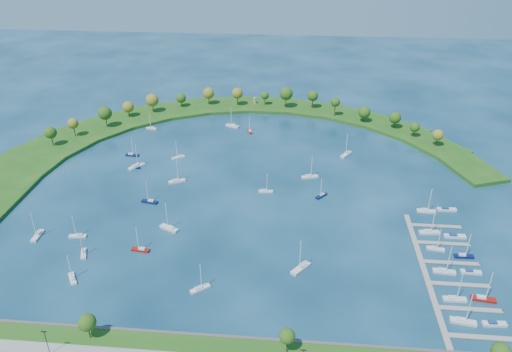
# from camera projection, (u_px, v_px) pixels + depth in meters

# --- Properties ---
(ground) EXTENTS (700.00, 700.00, 0.00)m
(ground) POSITION_uv_depth(u_px,v_px,m) (246.00, 187.00, 253.84)
(ground) COLOR #06273C
(ground) RESTS_ON ground
(breakwater) EXTENTS (286.74, 247.64, 2.00)m
(breakwater) POSITION_uv_depth(u_px,v_px,m) (179.00, 143.00, 299.64)
(breakwater) COLOR #1C4F15
(breakwater) RESTS_ON ground
(breakwater_trees) EXTENTS (234.56, 87.24, 15.17)m
(breakwater_trees) POSITION_uv_depth(u_px,v_px,m) (235.00, 106.00, 328.81)
(breakwater_trees) COLOR #382314
(breakwater_trees) RESTS_ON breakwater
(harbor_tower) EXTENTS (2.60, 2.60, 4.23)m
(harbor_tower) POSITION_uv_depth(u_px,v_px,m) (255.00, 100.00, 356.29)
(harbor_tower) COLOR gray
(harbor_tower) RESTS_ON breakwater
(dock_system) EXTENTS (24.28, 82.00, 1.60)m
(dock_system) POSITION_uv_depth(u_px,v_px,m) (444.00, 273.00, 193.57)
(dock_system) COLOR gray
(dock_system) RESTS_ON ground
(moored_boat_0) EXTENTS (4.46, 7.57, 10.74)m
(moored_boat_0) POSITION_uv_depth(u_px,v_px,m) (84.00, 253.00, 203.84)
(moored_boat_0) COLOR silver
(moored_boat_0) RESTS_ON ground
(moored_boat_1) EXTENTS (5.89, 7.61, 11.24)m
(moored_boat_1) POSITION_uv_depth(u_px,v_px,m) (72.00, 278.00, 189.95)
(moored_boat_1) COLOR silver
(moored_boat_1) RESTS_ON ground
(moored_boat_2) EXTENTS (7.58, 6.71, 11.67)m
(moored_boat_2) POSITION_uv_depth(u_px,v_px,m) (200.00, 288.00, 184.91)
(moored_boat_2) COLOR silver
(moored_boat_2) RESTS_ON ground
(moored_boat_3) EXTENTS (8.16, 9.27, 14.25)m
(moored_boat_3) POSITION_uv_depth(u_px,v_px,m) (137.00, 166.00, 272.37)
(moored_boat_3) COLOR silver
(moored_boat_3) RESTS_ON ground
(moored_boat_4) EXTENTS (9.20, 4.90, 13.02)m
(moored_boat_4) POSITION_uv_depth(u_px,v_px,m) (310.00, 176.00, 262.04)
(moored_boat_4) COLOR silver
(moored_boat_4) RESTS_ON ground
(moored_boat_5) EXTENTS (7.35, 2.46, 10.64)m
(moored_boat_5) POSITION_uv_depth(u_px,v_px,m) (266.00, 191.00, 248.84)
(moored_boat_5) COLOR silver
(moored_boat_5) RESTS_ON ground
(moored_boat_6) EXTENTS (7.94, 2.75, 11.46)m
(moored_boat_6) POSITION_uv_depth(u_px,v_px,m) (132.00, 155.00, 285.34)
(moored_boat_6) COLOR #0A1242
(moored_boat_6) RESTS_ON ground
(moored_boat_7) EXTENTS (7.46, 6.04, 11.15)m
(moored_boat_7) POSITION_uv_depth(u_px,v_px,m) (178.00, 157.00, 282.78)
(moored_boat_7) COLOR silver
(moored_boat_7) RESTS_ON ground
(moored_boat_8) EXTENTS (9.35, 6.43, 13.49)m
(moored_boat_8) POSITION_uv_depth(u_px,v_px,m) (169.00, 228.00, 219.79)
(moored_boat_8) COLOR silver
(moored_boat_8) RESTS_ON ground
(moored_boat_9) EXTENTS (3.94, 7.47, 10.58)m
(moored_boat_9) POSITION_uv_depth(u_px,v_px,m) (138.00, 165.00, 273.95)
(moored_boat_9) COLOR #0A1242
(moored_boat_9) RESTS_ON ground
(moored_boat_10) EXTENTS (2.49, 8.70, 12.77)m
(moored_boat_10) POSITION_uv_depth(u_px,v_px,m) (38.00, 235.00, 214.97)
(moored_boat_10) COLOR silver
(moored_boat_10) RESTS_ON ground
(moored_boat_11) EXTENTS (7.68, 2.93, 11.02)m
(moored_boat_11) POSITION_uv_depth(u_px,v_px,m) (78.00, 235.00, 214.74)
(moored_boat_11) COLOR silver
(moored_boat_11) RESTS_ON ground
(moored_boat_12) EXTENTS (6.22, 6.70, 10.51)m
(moored_boat_12) POSITION_uv_depth(u_px,v_px,m) (321.00, 195.00, 244.87)
(moored_boat_12) COLOR #0A1242
(moored_boat_12) RESTS_ON ground
(moored_boat_13) EXTENTS (7.29, 3.11, 10.38)m
(moored_boat_13) POSITION_uv_depth(u_px,v_px,m) (152.00, 128.00, 320.23)
(moored_boat_13) COLOR silver
(moored_boat_13) RESTS_ON ground
(moored_boat_14) EXTENTS (7.44, 9.19, 13.74)m
(moored_boat_14) POSITION_uv_depth(u_px,v_px,m) (346.00, 154.00, 285.98)
(moored_boat_14) COLOR silver
(moored_boat_14) RESTS_ON ground
(moored_boat_15) EXTENTS (9.48, 6.16, 13.57)m
(moored_boat_15) POSITION_uv_depth(u_px,v_px,m) (233.00, 125.00, 323.39)
(moored_boat_15) COLOR silver
(moored_boat_15) RESTS_ON ground
(moored_boat_16) EXTENTS (8.23, 9.40, 14.42)m
(moored_boat_16) POSITION_uv_depth(u_px,v_px,m) (301.00, 267.00, 195.36)
(moored_boat_16) COLOR silver
(moored_boat_16) RESTS_ON ground
(moored_boat_17) EXTENTS (4.14, 7.41, 10.50)m
(moored_boat_17) POSITION_uv_depth(u_px,v_px,m) (250.00, 131.00, 315.97)
(moored_boat_17) COLOR maroon
(moored_boat_17) RESTS_ON ground
(moored_boat_18) EXTENTS (9.04, 6.21, 13.04)m
(moored_boat_18) POSITION_uv_depth(u_px,v_px,m) (177.00, 181.00, 257.77)
(moored_boat_18) COLOR silver
(moored_boat_18) RESTS_ON ground
(moored_boat_19) EXTENTS (8.01, 3.07, 11.49)m
(moored_boat_19) POSITION_uv_depth(u_px,v_px,m) (140.00, 249.00, 206.08)
(moored_boat_19) COLOR maroon
(moored_boat_19) RESTS_ON ground
(moored_boat_20) EXTENTS (8.30, 3.68, 11.80)m
(moored_boat_20) POSITION_uv_depth(u_px,v_px,m) (150.00, 201.00, 239.95)
(moored_boat_20) COLOR #0A1242
(moored_boat_20) RESTS_ON ground
(docked_boat_0) EXTENTS (9.10, 3.93, 12.95)m
(docked_boat_0) POSITION_uv_depth(u_px,v_px,m) (463.00, 321.00, 170.14)
(docked_boat_0) COLOR silver
(docked_boat_0) RESTS_ON ground
(docked_boat_1) EXTENTS (8.30, 2.74, 1.67)m
(docked_boat_1) POSITION_uv_depth(u_px,v_px,m) (494.00, 324.00, 169.37)
(docked_boat_1) COLOR silver
(docked_boat_1) RESTS_ON ground
(docked_boat_2) EXTENTS (8.48, 2.45, 12.44)m
(docked_boat_2) POSITION_uv_depth(u_px,v_px,m) (455.00, 298.00, 179.92)
(docked_boat_2) COLOR silver
(docked_boat_2) RESTS_ON ground
(docked_boat_3) EXTENTS (9.08, 3.61, 12.99)m
(docked_boat_3) POSITION_uv_depth(u_px,v_px,m) (483.00, 298.00, 179.98)
(docked_boat_3) COLOR maroon
(docked_boat_3) RESTS_ON ground
(docked_boat_4) EXTENTS (8.86, 3.19, 12.75)m
(docked_boat_4) POSITION_uv_depth(u_px,v_px,m) (444.00, 271.00, 193.65)
(docked_boat_4) COLOR silver
(docked_boat_4) RESTS_ON ground
(docked_boat_5) EXTENTS (8.09, 2.57, 1.63)m
(docked_boat_5) POSITION_uv_depth(u_px,v_px,m) (471.00, 272.00, 193.61)
(docked_boat_5) COLOR silver
(docked_boat_5) RESTS_ON ground
(docked_boat_6) EXTENTS (7.60, 3.20, 10.83)m
(docked_boat_6) POSITION_uv_depth(u_px,v_px,m) (435.00, 248.00, 206.70)
(docked_boat_6) COLOR silver
(docked_boat_6) RESTS_ON ground
(docked_boat_7) EXTENTS (7.92, 2.37, 11.57)m
(docked_boat_7) POSITION_uv_depth(u_px,v_px,m) (464.00, 255.00, 202.26)
(docked_boat_7) COLOR #0A1242
(docked_boat_7) RESTS_ON ground
(docked_boat_8) EXTENTS (9.06, 3.23, 13.06)m
(docked_boat_8) POSITION_uv_depth(u_px,v_px,m) (429.00, 232.00, 217.10)
(docked_boat_8) COLOR silver
(docked_boat_8) RESTS_ON ground
(docked_boat_9) EXTENTS (9.27, 2.75, 1.88)m
(docked_boat_9) POSITION_uv_depth(u_px,v_px,m) (455.00, 236.00, 214.59)
(docked_boat_9) COLOR silver
(docked_boat_9) RESTS_ON ground
(docked_boat_10) EXTENTS (8.80, 2.84, 12.78)m
(docked_boat_10) POSITION_uv_depth(u_px,v_px,m) (426.00, 210.00, 232.41)
(docked_boat_10) COLOR silver
(docked_boat_10) RESTS_ON ground
(docked_boat_11) EXTENTS (8.98, 2.71, 1.82)m
(docked_boat_11) POSITION_uv_depth(u_px,v_px,m) (447.00, 209.00, 233.77)
(docked_boat_11) COLOR silver
(docked_boat_11) RESTS_ON ground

